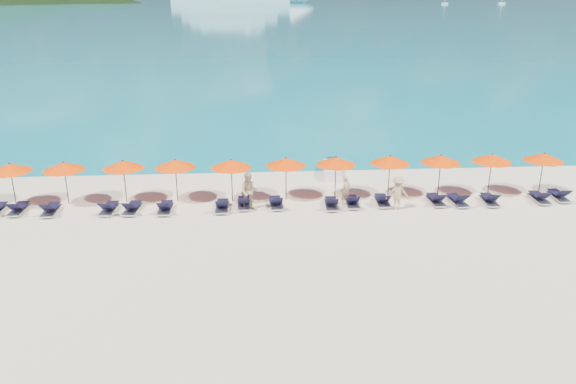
{
  "coord_description": "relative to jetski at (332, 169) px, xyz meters",
  "views": [
    {
      "loc": [
        -1.71,
        -22.18,
        10.21
      ],
      "look_at": [
        0.0,
        3.0,
        1.2
      ],
      "focal_mm": 35.0,
      "sensor_mm": 36.0,
      "label": 1
    }
  ],
  "objects": [
    {
      "name": "headland_small",
      "position": [
        -153.02,
        550.94,
        -35.39
      ],
      "size": [
        162.0,
        126.0,
        85.5
      ],
      "color": "black",
      "rests_on": "ground"
    },
    {
      "name": "lounger_14",
      "position": [
        7.35,
        -5.18,
        -0.15
      ],
      "size": [
        0.78,
        1.75,
        0.66
      ],
      "rotation": [
        0.0,
        0.0,
        -0.1
      ],
      "color": "silver",
      "rests_on": "ground"
    },
    {
      "name": "umbrella_2",
      "position": [
        -11.2,
        -3.68,
        1.63
      ],
      "size": [
        2.1,
        2.1,
        2.28
      ],
      "color": "black",
      "rests_on": "ground"
    },
    {
      "name": "lounger_7",
      "position": [
        -5.17,
        -4.83,
        -0.15
      ],
      "size": [
        0.66,
        1.72,
        0.66
      ],
      "rotation": [
        0.0,
        0.0,
        0.03
      ],
      "color": "silver",
      "rests_on": "ground"
    },
    {
      "name": "lounger_12",
      "position": [
        4.62,
        -5.0,
        -0.15
      ],
      "size": [
        0.65,
        1.71,
        0.66
      ],
      "rotation": [
        0.0,
        0.0,
        0.02
      ],
      "color": "silver",
      "rests_on": "ground"
    },
    {
      "name": "umbrella_7",
      "position": [
        2.44,
        -3.74,
        1.63
      ],
      "size": [
        2.1,
        2.1,
        2.28
      ],
      "color": "black",
      "rests_on": "ground"
    },
    {
      "name": "umbrella_5",
      "position": [
        -2.97,
        -3.77,
        1.63
      ],
      "size": [
        2.1,
        2.1,
        2.28
      ],
      "color": "black",
      "rests_on": "ground"
    },
    {
      "name": "lounger_10",
      "position": [
        0.31,
        -4.99,
        -0.15
      ],
      "size": [
        0.72,
        1.73,
        0.66
      ],
      "rotation": [
        0.0,
        0.0,
        -0.06
      ],
      "color": "silver",
      "rests_on": "ground"
    },
    {
      "name": "lounger_6",
      "position": [
        -6.24,
        -5.14,
        -0.15
      ],
      "size": [
        0.65,
        1.71,
        0.66
      ],
      "rotation": [
        0.0,
        0.0,
        -0.02
      ],
      "color": "silver",
      "rests_on": "ground"
    },
    {
      "name": "sea",
      "position": [
        -3.02,
        650.94,
        -0.38
      ],
      "size": [
        1600.0,
        1300.0,
        0.01
      ],
      "primitive_type": "cube",
      "color": "#1FA9B2",
      "rests_on": "ground"
    },
    {
      "name": "lounger_15",
      "position": [
        10.06,
        -5.04,
        -0.15
      ],
      "size": [
        0.7,
        1.73,
        0.66
      ],
      "rotation": [
        0.0,
        0.0,
        -0.05
      ],
      "color": "silver",
      "rests_on": "ground"
    },
    {
      "name": "umbrella_4",
      "position": [
        -5.76,
        -3.91,
        1.63
      ],
      "size": [
        2.1,
        2.1,
        2.28
      ],
      "color": "black",
      "rests_on": "ground"
    },
    {
      "name": "sailboat_near",
      "position": [
        222.58,
        484.61,
        0.75
      ],
      "size": [
        6.04,
        2.01,
        11.08
      ],
      "color": "silver",
      "rests_on": "ground"
    },
    {
      "name": "umbrella_9",
      "position": [
        7.84,
        -3.82,
        1.63
      ],
      "size": [
        2.1,
        2.1,
        2.28
      ],
      "color": "black",
      "rests_on": "ground"
    },
    {
      "name": "jetski",
      "position": [
        0.0,
        0.0,
        0.0
      ],
      "size": [
        1.24,
        2.71,
        0.94
      ],
      "rotation": [
        0.0,
        0.0,
        -0.1
      ],
      "color": "white",
      "rests_on": "ground"
    },
    {
      "name": "beachgoer_a",
      "position": [
        0.0,
        -4.76,
        0.38
      ],
      "size": [
        0.66,
        0.63,
        1.52
      ],
      "primitive_type": "imported",
      "rotation": [
        0.0,
        0.0,
        0.66
      ],
      "color": "tan",
      "rests_on": "ground"
    },
    {
      "name": "umbrella_6",
      "position": [
        -0.4,
        -3.77,
        1.63
      ],
      "size": [
        2.1,
        2.1,
        2.28
      ],
      "color": "black",
      "rests_on": "ground"
    },
    {
      "name": "umbrella_0",
      "position": [
        -16.68,
        -3.84,
        1.63
      ],
      "size": [
        2.1,
        2.1,
        2.28
      ],
      "color": "black",
      "rests_on": "ground"
    },
    {
      "name": "beachgoer_c",
      "position": [
        2.42,
        -5.62,
        0.47
      ],
      "size": [
        1.15,
        0.61,
        1.71
      ],
      "primitive_type": "imported",
      "rotation": [
        0.0,
        0.0,
        3.05
      ],
      "color": "tan",
      "rests_on": "ground"
    },
    {
      "name": "umbrella_3",
      "position": [
        -8.59,
        -3.68,
        1.63
      ],
      "size": [
        2.1,
        2.1,
        2.28
      ],
      "color": "black",
      "rests_on": "ground"
    },
    {
      "name": "umbrella_1",
      "position": [
        -14.09,
        -3.78,
        1.63
      ],
      "size": [
        2.1,
        2.1,
        2.28
      ],
      "color": "black",
      "rests_on": "ground"
    },
    {
      "name": "lounger_9",
      "position": [
        -0.78,
        -5.19,
        -0.15
      ],
      "size": [
        0.72,
        1.73,
        0.66
      ],
      "rotation": [
        0.0,
        0.0,
        -0.06
      ],
      "color": "silver",
      "rests_on": "ground"
    },
    {
      "name": "sailboat_far",
      "position": [
        169.14,
        480.62,
        0.66
      ],
      "size": [
        5.55,
        1.85,
        10.17
      ],
      "color": "silver",
      "rests_on": "ground"
    },
    {
      "name": "umbrella_8",
      "position": [
        5.11,
        -3.8,
        1.63
      ],
      "size": [
        2.1,
        2.1,
        2.28
      ],
      "color": "black",
      "rests_on": "ground"
    },
    {
      "name": "lounger_4",
      "position": [
        -10.64,
        -5.13,
        -0.15
      ],
      "size": [
        0.78,
        1.75,
        0.66
      ],
      "rotation": [
        0.0,
        0.0,
        -0.1
      ],
      "color": "silver",
      "rests_on": "ground"
    },
    {
      "name": "lounger_11",
      "position": [
        1.87,
        -4.92,
        -0.15
      ],
      "size": [
        0.71,
        1.73,
        0.66
      ],
      "rotation": [
        0.0,
        0.0,
        -0.05
      ],
      "color": "silver",
      "rests_on": "ground"
    },
    {
      "name": "lounger_1",
      "position": [
        -16.18,
        -4.83,
        -0.15
      ],
      "size": [
        0.65,
        1.71,
        0.66
      ],
      "rotation": [
        0.0,
        0.0,
        0.02
      ],
      "color": "silver",
      "rests_on": "ground"
    },
    {
      "name": "ground",
      "position": [
        -3.02,
        -9.06,
        -0.39
      ],
      "size": [
        1400.0,
        1400.0,
        0.0
      ],
      "primitive_type": "plane",
      "color": "beige"
    },
    {
      "name": "lounger_2",
      "position": [
        -14.56,
        -5.05,
        -0.15
      ],
      "size": [
        0.66,
        1.71,
        0.66
      ],
      "rotation": [
        0.0,
        0.0,
        0.02
      ],
      "color": "silver",
      "rests_on": "ground"
    },
    {
      "name": "lounger_8",
      "position": [
        -3.55,
        -4.88,
        -0.15
      ],
      "size": [
        0.7,
        1.73,
        0.66
      ],
      "rotation": [
        0.0,
        0.0,
        0.05
      ],
      "color": "silver",
      "rests_on": "ground"
    },
    {
      "name": "umbrella_10",
      "position": [
        10.65,
        -3.82,
        1.63
      ],
      "size": [
        2.1,
        2.1,
        2.28
      ],
      "color": "black",
      "rests_on": "ground"
    },
    {
      "name": "lounger_5",
      "position": [
        -9.02,
        -5.19,
        -0.15
      ],
      "size": [
        0.63,
        1.7,
        0.66
      ],
      "rotation": [
        0.0,
        0.0,
        -0.01
      ],
      "color": "silver",
      "rests_on": "ground"
    },
    {
      "name": "lounger_16",
      "position": [
        11.21,
        -4.8,
        -0.15
      ],
      "size": [
        0.69,
        1.73,
        0.66
      ],
      "rotation": [
        0.0,
        0.0,
        -0.04
      ],
      "color": "silver",
      "rests_on": "ground"
    },
    {
      "name": "lounger_13",
      "position": [
        5.7,
        -5.15,
        -0.15
      ],
      "size": [
        0.74,
        1.74,
        0.66
      ],
      "rotation": [
        0.0,
        0.0,
        0.07
      ],
      "color": "silver",
      "rests_on": "ground"
    },
    {
      "name": "beachgoer_b",
      "position": [
        -4.88,
        -5.2,
        0.57
      ],
      "size": [
        0.96,
        0.59,
        1.91
      ],
      "primitive_type": "imported",
      "rotation": [
        0.0,
        0.0,
        -0.06
      ],
      "color": "tan",
      "rests_on": "ground"
    },
    {
      "name": "lounger_3",
      "position": [
        -11.76,
        -5.08,
        -0.15
      ],
      "size": [
        0.75,
        1.74,
        0.66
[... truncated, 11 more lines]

